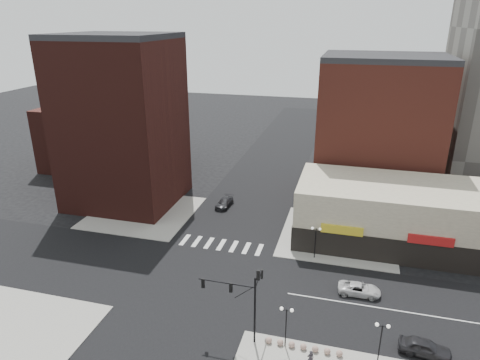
% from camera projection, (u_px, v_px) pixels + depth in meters
% --- Properties ---
extents(ground, '(240.00, 240.00, 0.00)m').
position_uv_depth(ground, '(201.00, 280.00, 48.57)').
color(ground, black).
rests_on(ground, ground).
extents(road_ew, '(200.00, 14.00, 0.02)m').
position_uv_depth(road_ew, '(201.00, 280.00, 48.56)').
color(road_ew, black).
rests_on(road_ew, ground).
extents(road_ns, '(14.00, 200.00, 0.02)m').
position_uv_depth(road_ns, '(201.00, 280.00, 48.56)').
color(road_ns, black).
rests_on(road_ns, ground).
extents(sidewalk_nw, '(15.00, 15.00, 0.12)m').
position_uv_depth(sidewalk_nw, '(143.00, 212.00, 65.13)').
color(sidewalk_nw, gray).
rests_on(sidewalk_nw, ground).
extents(sidewalk_ne, '(15.00, 15.00, 0.12)m').
position_uv_depth(sidewalk_ne, '(337.00, 236.00, 58.12)').
color(sidewalk_ne, gray).
rests_on(sidewalk_ne, ground).
extents(building_nw, '(16.00, 15.00, 25.00)m').
position_uv_depth(building_nw, '(122.00, 125.00, 65.38)').
color(building_nw, '#3A1612').
rests_on(building_nw, ground).
extents(building_nw_low, '(20.00, 18.00, 12.00)m').
position_uv_depth(building_nw_low, '(106.00, 135.00, 84.82)').
color(building_nw_low, '#3A1612').
rests_on(building_nw_low, ground).
extents(building_ne_midrise, '(18.00, 15.00, 22.00)m').
position_uv_depth(building_ne_midrise, '(378.00, 133.00, 66.65)').
color(building_ne_midrise, maroon).
rests_on(building_ne_midrise, ground).
extents(building_ne_row, '(24.20, 12.20, 8.00)m').
position_uv_depth(building_ne_row, '(390.00, 218.00, 55.84)').
color(building_ne_row, beige).
rests_on(building_ne_row, ground).
extents(traffic_signal, '(5.59, 3.09, 7.77)m').
position_uv_depth(traffic_signal, '(245.00, 293.00, 37.98)').
color(traffic_signal, black).
rests_on(traffic_signal, ground).
extents(street_lamp_se_a, '(1.22, 0.32, 4.16)m').
position_uv_depth(street_lamp_se_a, '(286.00, 317.00, 37.52)').
color(street_lamp_se_a, black).
rests_on(street_lamp_se_a, sidewalk_se).
extents(street_lamp_se_b, '(1.22, 0.32, 4.16)m').
position_uv_depth(street_lamp_se_b, '(382.00, 334.00, 35.58)').
color(street_lamp_se_b, black).
rests_on(street_lamp_se_b, sidewalk_se).
extents(street_lamp_ne, '(1.22, 0.32, 4.16)m').
position_uv_depth(street_lamp_ne, '(316.00, 235.00, 51.70)').
color(street_lamp_ne, black).
rests_on(street_lamp_ne, sidewalk_ne).
extents(bollard_row, '(6.88, 0.58, 0.58)m').
position_uv_depth(bollard_row, '(303.00, 347.00, 38.15)').
color(bollard_row, '#A28070').
rests_on(bollard_row, sidewalk_se).
extents(white_suv, '(4.52, 2.15, 1.25)m').
position_uv_depth(white_suv, '(359.00, 289.00, 45.85)').
color(white_suv, silver).
rests_on(white_suv, ground).
extents(dark_sedan_east, '(4.57, 2.24, 1.50)m').
position_uv_depth(dark_sedan_east, '(425.00, 348.00, 37.58)').
color(dark_sedan_east, black).
rests_on(dark_sedan_east, ground).
extents(dark_sedan_north, '(2.17, 4.66, 1.32)m').
position_uv_depth(dark_sedan_north, '(224.00, 203.00, 67.04)').
color(dark_sedan_north, black).
rests_on(dark_sedan_north, ground).
extents(pedestrian, '(0.69, 0.58, 1.62)m').
position_uv_depth(pedestrian, '(310.00, 358.00, 36.14)').
color(pedestrian, '#29262C').
rests_on(pedestrian, sidewalk_se).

